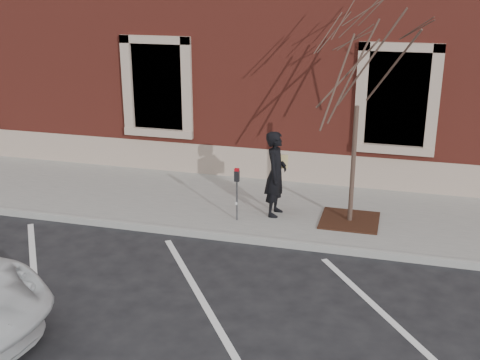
% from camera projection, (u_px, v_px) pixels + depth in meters
% --- Properties ---
extents(ground, '(120.00, 120.00, 0.00)m').
position_uv_depth(ground, '(232.00, 240.00, 12.33)').
color(ground, '#28282B').
rests_on(ground, ground).
extents(sidewalk_near, '(40.00, 3.50, 0.15)m').
position_uv_depth(sidewalk_near, '(253.00, 206.00, 13.90)').
color(sidewalk_near, '#A19E97').
rests_on(sidewalk_near, ground).
extents(curb_near, '(40.00, 0.12, 0.15)m').
position_uv_depth(curb_near, '(232.00, 237.00, 12.26)').
color(curb_near, '#9E9E99').
rests_on(curb_near, ground).
extents(parking_stripes, '(28.00, 4.40, 0.01)m').
position_uv_depth(parking_stripes, '(197.00, 292.00, 10.32)').
color(parking_stripes, silver).
rests_on(parking_stripes, ground).
extents(building_civic, '(40.00, 8.62, 8.00)m').
position_uv_depth(building_civic, '(303.00, 15.00, 18.08)').
color(building_civic, maroon).
rests_on(building_civic, ground).
extents(man, '(0.49, 0.71, 1.87)m').
position_uv_depth(man, '(276.00, 174.00, 12.94)').
color(man, black).
rests_on(man, sidewalk_near).
extents(parking_meter, '(0.11, 0.08, 1.16)m').
position_uv_depth(parking_meter, '(237.00, 185.00, 12.67)').
color(parking_meter, '#595B60').
rests_on(parking_meter, sidewalk_near).
extents(tree_grate, '(1.23, 1.23, 0.03)m').
position_uv_depth(tree_grate, '(350.00, 220.00, 12.88)').
color(tree_grate, '#391D12').
rests_on(tree_grate, sidewalk_near).
extents(sapling, '(2.73, 2.73, 4.56)m').
position_uv_depth(sapling, '(359.00, 72.00, 11.84)').
color(sapling, '#4F3930').
rests_on(sapling, sidewalk_near).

